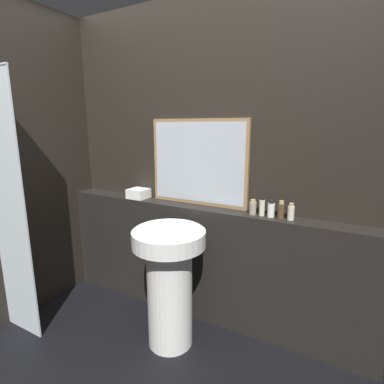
{
  "coord_description": "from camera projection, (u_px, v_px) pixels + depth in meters",
  "views": [
    {
      "loc": [
        1.03,
        -0.86,
        1.55
      ],
      "look_at": [
        -0.04,
        1.06,
        1.06
      ],
      "focal_mm": 28.0,
      "sensor_mm": 36.0,
      "label": 1
    }
  ],
  "objects": [
    {
      "name": "towel_stack",
      "position": [
        139.0,
        193.0,
        2.63
      ],
      "size": [
        0.16,
        0.16,
        0.08
      ],
      "color": "white",
      "rests_on": "vanity_counter"
    },
    {
      "name": "lotion_bottle",
      "position": [
        271.0,
        209.0,
        2.07
      ],
      "size": [
        0.05,
        0.05,
        0.12
      ],
      "color": "white",
      "rests_on": "vanity_counter"
    },
    {
      "name": "pedestal_sink",
      "position": [
        170.0,
        278.0,
        2.09
      ],
      "size": [
        0.5,
        0.5,
        0.87
      ],
      "color": "white",
      "rests_on": "ground_plane"
    },
    {
      "name": "wall_back",
      "position": [
        209.0,
        165.0,
        2.37
      ],
      "size": [
        8.0,
        0.06,
        2.5
      ],
      "color": "black",
      "rests_on": "ground_plane"
    },
    {
      "name": "shower_panel",
      "position": [
        9.0,
        209.0,
        2.13
      ],
      "size": [
        0.39,
        0.02,
        1.93
      ],
      "color": "silver",
      "rests_on": "ground_plane"
    },
    {
      "name": "shampoo_bottle",
      "position": [
        253.0,
        208.0,
        2.13
      ],
      "size": [
        0.05,
        0.05,
        0.11
      ],
      "color": "gray",
      "rests_on": "vanity_counter"
    },
    {
      "name": "conditioner_bottle",
      "position": [
        262.0,
        207.0,
        2.1
      ],
      "size": [
        0.04,
        0.04,
        0.14
      ],
      "color": "beige",
      "rests_on": "vanity_counter"
    },
    {
      "name": "hand_soap_bottle",
      "position": [
        291.0,
        212.0,
        2.01
      ],
      "size": [
        0.05,
        0.05,
        0.12
      ],
      "color": "beige",
      "rests_on": "vanity_counter"
    },
    {
      "name": "body_wash_bottle",
      "position": [
        281.0,
        210.0,
        2.04
      ],
      "size": [
        0.04,
        0.04,
        0.12
      ],
      "color": "#4C3823",
      "rests_on": "vanity_counter"
    },
    {
      "name": "mirror",
      "position": [
        198.0,
        162.0,
        2.36
      ],
      "size": [
        0.83,
        0.03,
        0.68
      ],
      "color": "#937047",
      "rests_on": "vanity_counter"
    },
    {
      "name": "vanity_counter",
      "position": [
        201.0,
        262.0,
        2.44
      ],
      "size": [
        2.6,
        0.18,
        0.93
      ],
      "color": "black",
      "rests_on": "ground_plane"
    }
  ]
}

